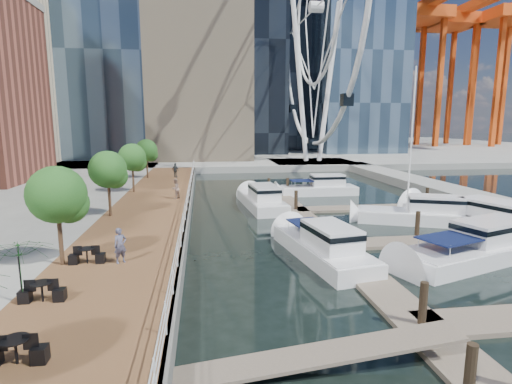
{
  "coord_description": "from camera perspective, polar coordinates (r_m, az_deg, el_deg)",
  "views": [
    {
      "loc": [
        -4.88,
        -14.69,
        7.47
      ],
      "look_at": [
        -1.41,
        10.91,
        3.0
      ],
      "focal_mm": 28.0,
      "sensor_mm": 36.0,
      "label": 1
    }
  ],
  "objects": [
    {
      "name": "floating_docks",
      "position": [
        28.68,
        19.24,
        -4.83
      ],
      "size": [
        16.0,
        34.0,
        2.6
      ],
      "color": "#6D6051",
      "rests_on": "ground"
    },
    {
      "name": "railing",
      "position": [
        30.31,
        -9.88,
        -1.64
      ],
      "size": [
        0.1,
        60.0,
        1.05
      ],
      "primitive_type": null,
      "color": "white",
      "rests_on": "boardwalk"
    },
    {
      "name": "pier",
      "position": [
        69.66,
        8.07,
        3.98
      ],
      "size": [
        14.0,
        12.0,
        1.0
      ],
      "primitive_type": "cube",
      "color": "gray",
      "rests_on": "ground"
    },
    {
      "name": "pedestrian_mid",
      "position": [
        35.17,
        -11.45,
        0.47
      ],
      "size": [
        1.01,
        1.08,
        1.76
      ],
      "primitive_type": "imported",
      "rotation": [
        0.0,
        0.0,
        -2.11
      ],
      "color": "gray",
      "rests_on": "boardwalk"
    },
    {
      "name": "breakwater",
      "position": [
        43.26,
        27.54,
        -0.58
      ],
      "size": [
        4.0,
        60.0,
        1.0
      ],
      "primitive_type": "cube",
      "color": "gray",
      "rests_on": "ground"
    },
    {
      "name": "pedestrian_near",
      "position": [
        19.81,
        -18.83,
        -7.24
      ],
      "size": [
        0.73,
        0.67,
        1.68
      ],
      "primitive_type": "imported",
      "rotation": [
        0.0,
        0.0,
        0.59
      ],
      "color": "#4A4B63",
      "rests_on": "boardwalk"
    },
    {
      "name": "land_far",
      "position": [
        117.0,
        -5.34,
        6.36
      ],
      "size": [
        200.0,
        114.0,
        1.0
      ],
      "primitive_type": "cube",
      "color": "gray",
      "rests_on": "ground"
    },
    {
      "name": "moored_yachts",
      "position": [
        30.74,
        20.49,
        -4.89
      ],
      "size": [
        20.09,
        39.2,
        11.5
      ],
      "color": "white",
      "rests_on": "ground"
    },
    {
      "name": "yacht_foreground",
      "position": [
        25.41,
        28.83,
        -8.54
      ],
      "size": [
        11.52,
        6.46,
        2.15
      ],
      "primitive_type": null,
      "rotation": [
        0.0,
        0.0,
        1.9
      ],
      "color": "silver",
      "rests_on": "ground"
    },
    {
      "name": "port_cranes",
      "position": [
        132.66,
        26.35,
        14.25
      ],
      "size": [
        40.0,
        52.0,
        38.0
      ],
      "color": "#D84C14",
      "rests_on": "ground"
    },
    {
      "name": "street_trees",
      "position": [
        29.6,
        -20.43,
        3.03
      ],
      "size": [
        2.6,
        42.6,
        4.6
      ],
      "color": "#3F2B1C",
      "rests_on": "ground"
    },
    {
      "name": "seawall",
      "position": [
        30.52,
        -9.63,
        -3.53
      ],
      "size": [
        0.25,
        60.0,
        1.0
      ],
      "primitive_type": "cube",
      "color": "#595954",
      "rests_on": "ground"
    },
    {
      "name": "boardwalk",
      "position": [
        30.78,
        -15.23,
        -3.63
      ],
      "size": [
        6.0,
        60.0,
        1.0
      ],
      "primitive_type": "cube",
      "color": "brown",
      "rests_on": "ground"
    },
    {
      "name": "pedestrian_far",
      "position": [
        49.1,
        -11.43,
        3.07
      ],
      "size": [
        1.07,
        0.95,
        1.74
      ],
      "primitive_type": "imported",
      "rotation": [
        0.0,
        0.0,
        2.51
      ],
      "color": "#333B3F",
      "rests_on": "boardwalk"
    },
    {
      "name": "ferris_wheel",
      "position": [
        71.72,
        8.61,
        24.62
      ],
      "size": [
        5.8,
        45.6,
        47.8
      ],
      "color": "white",
      "rests_on": "ground"
    },
    {
      "name": "ground",
      "position": [
        17.19,
        9.98,
        -16.1
      ],
      "size": [
        520.0,
        520.0,
        0.0
      ],
      "primitive_type": "plane",
      "color": "black",
      "rests_on": "ground"
    },
    {
      "name": "cafe_tables",
      "position": [
        15.13,
        -29.46,
        -15.31
      ],
      "size": [
        2.5,
        13.7,
        0.74
      ],
      "color": "black",
      "rests_on": "ground"
    }
  ]
}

